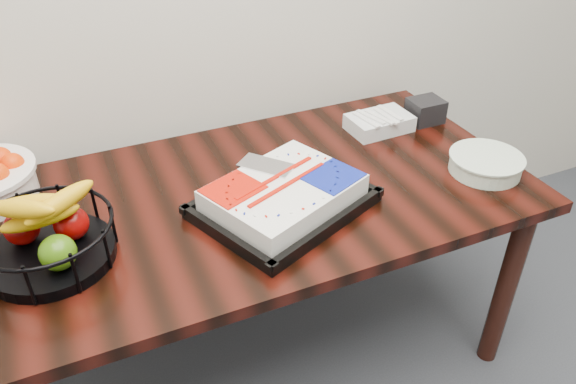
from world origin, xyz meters
name	(u,v)px	position (x,y,z in m)	size (l,w,h in m)	color
table	(246,216)	(0.00, 2.00, 0.66)	(1.80, 0.90, 0.75)	black
cake_tray	(284,197)	(0.08, 1.88, 0.79)	(0.58, 0.52, 0.10)	black
fruit_basket	(46,237)	(-0.57, 1.92, 0.83)	(0.35, 0.35, 0.19)	black
plate_stack	(486,164)	(0.77, 1.80, 0.78)	(0.24, 0.24, 0.06)	white
fork_bag	(379,122)	(0.60, 2.19, 0.78)	(0.23, 0.16, 0.06)	silver
napkin_box	(425,111)	(0.80, 2.18, 0.79)	(0.12, 0.11, 0.09)	black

